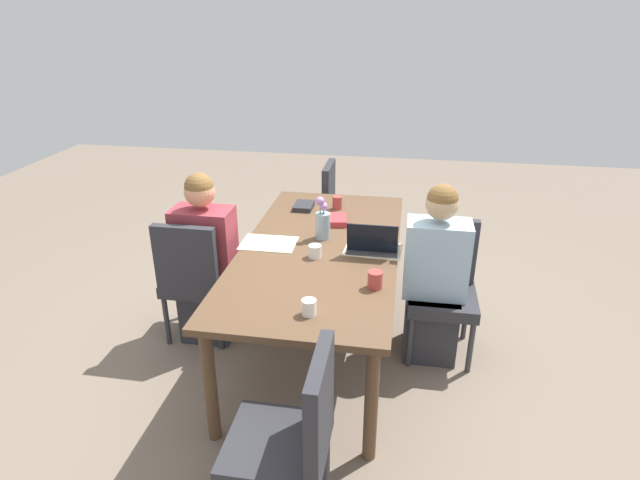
% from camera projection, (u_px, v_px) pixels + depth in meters
% --- Properties ---
extents(ground_plane, '(10.00, 10.00, 0.00)m').
position_uv_depth(ground_plane, '(320.00, 343.00, 3.71)').
color(ground_plane, '#756656').
extents(dining_table, '(2.09, 1.00, 0.74)m').
position_uv_depth(dining_table, '(320.00, 257.00, 3.44)').
color(dining_table, brown).
rests_on(dining_table, ground_plane).
extents(chair_near_left_near, '(0.44, 0.44, 0.90)m').
position_uv_depth(chair_near_left_near, '(443.00, 282.00, 3.48)').
color(chair_near_left_near, '#2D2D33').
rests_on(chair_near_left_near, ground_plane).
extents(person_near_left_near, '(0.36, 0.40, 1.19)m').
position_uv_depth(person_near_left_near, '(434.00, 283.00, 3.41)').
color(person_near_left_near, '#2D2D33').
rests_on(person_near_left_near, ground_plane).
extents(chair_far_left_mid, '(0.44, 0.44, 0.90)m').
position_uv_depth(chair_far_left_mid, '(195.00, 275.00, 3.58)').
color(chair_far_left_mid, '#2D2D33').
rests_on(chair_far_left_mid, ground_plane).
extents(person_far_left_mid, '(0.36, 0.40, 1.19)m').
position_uv_depth(person_far_left_mid, '(207.00, 267.00, 3.62)').
color(person_far_left_mid, '#2D2D33').
rests_on(person_far_left_mid, ground_plane).
extents(chair_head_left_left_far, '(0.44, 0.44, 0.90)m').
position_uv_depth(chair_head_left_left_far, '(293.00, 433.00, 2.25)').
color(chair_head_left_left_far, '#2D2D33').
rests_on(chair_head_left_left_far, ground_plane).
extents(chair_head_right_right_near, '(0.44, 0.44, 0.90)m').
position_uv_depth(chair_head_right_right_near, '(341.00, 208.00, 4.74)').
color(chair_head_right_right_near, '#2D2D33').
rests_on(chair_head_right_right_near, ground_plane).
extents(flower_vase, '(0.10, 0.10, 0.29)m').
position_uv_depth(flower_vase, '(323.00, 221.00, 3.49)').
color(flower_vase, '#8EA8B7').
rests_on(flower_vase, dining_table).
extents(placemat_near_left_near, '(0.28, 0.38, 0.00)m').
position_uv_depth(placemat_near_left_near, '(373.00, 249.00, 3.37)').
color(placemat_near_left_near, beige).
rests_on(placemat_near_left_near, dining_table).
extents(placemat_far_left_mid, '(0.26, 0.36, 0.00)m').
position_uv_depth(placemat_far_left_mid, '(269.00, 243.00, 3.46)').
color(placemat_far_left_mid, beige).
rests_on(placemat_far_left_mid, dining_table).
extents(laptop_near_left_near, '(0.22, 0.32, 0.21)m').
position_uv_depth(laptop_near_left_near, '(372.00, 245.00, 3.33)').
color(laptop_near_left_near, '#38383D').
rests_on(laptop_near_left_near, dining_table).
extents(coffee_mug_near_left, '(0.07, 0.07, 0.10)m').
position_uv_depth(coffee_mug_near_left, '(337.00, 203.00, 4.02)').
color(coffee_mug_near_left, '#AD3D38').
rests_on(coffee_mug_near_left, dining_table).
extents(coffee_mug_near_right, '(0.08, 0.08, 0.08)m').
position_uv_depth(coffee_mug_near_right, '(315.00, 251.00, 3.25)').
color(coffee_mug_near_right, white).
rests_on(coffee_mug_near_right, dining_table).
extents(coffee_mug_centre_left, '(0.08, 0.08, 0.08)m').
position_uv_depth(coffee_mug_centre_left, '(309.00, 307.00, 2.65)').
color(coffee_mug_centre_left, white).
rests_on(coffee_mug_centre_left, dining_table).
extents(coffee_mug_centre_right, '(0.08, 0.08, 0.10)m').
position_uv_depth(coffee_mug_centre_right, '(375.00, 280.00, 2.90)').
color(coffee_mug_centre_right, '#AD3D38').
rests_on(coffee_mug_centre_right, dining_table).
extents(book_red_cover, '(0.22, 0.17, 0.04)m').
position_uv_depth(book_red_cover, '(337.00, 220.00, 3.78)').
color(book_red_cover, '#B73338').
rests_on(book_red_cover, dining_table).
extents(book_blue_cover, '(0.20, 0.14, 0.04)m').
position_uv_depth(book_blue_cover, '(304.00, 206.00, 4.05)').
color(book_blue_cover, '#28282D').
rests_on(book_blue_cover, dining_table).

